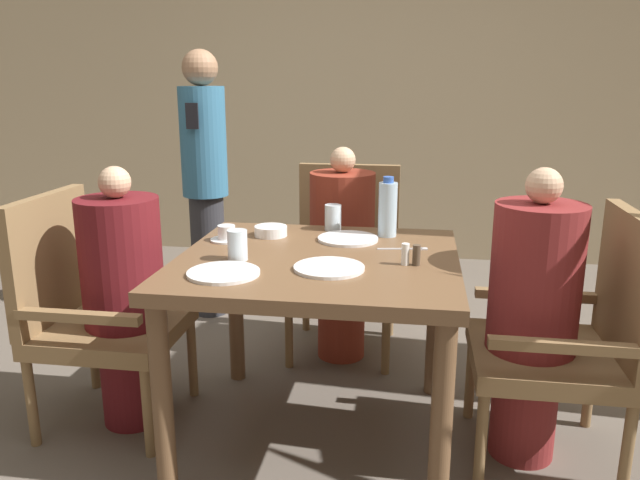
{
  "coord_description": "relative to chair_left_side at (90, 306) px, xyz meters",
  "views": [
    {
      "loc": [
        0.35,
        -2.21,
        1.4
      ],
      "look_at": [
        0.0,
        0.05,
        0.8
      ],
      "focal_mm": 35.0,
      "sensor_mm": 36.0,
      "label": 1
    }
  ],
  "objects": [
    {
      "name": "chair_far_side",
      "position": [
        0.94,
        0.91,
        0.0
      ],
      "size": [
        0.54,
        0.54,
        0.95
      ],
      "color": "brown",
      "rests_on": "ground_plane"
    },
    {
      "name": "plate_main_right",
      "position": [
        0.66,
        -0.27,
        0.26
      ],
      "size": [
        0.25,
        0.25,
        0.01
      ],
      "color": "white",
      "rests_on": "dining_table"
    },
    {
      "name": "plate_dessert_center",
      "position": [
        1.0,
        -0.16,
        0.26
      ],
      "size": [
        0.25,
        0.25,
        0.01
      ],
      "color": "white",
      "rests_on": "dining_table"
    },
    {
      "name": "bowl_small",
      "position": [
        0.69,
        0.28,
        0.27
      ],
      "size": [
        0.14,
        0.14,
        0.04
      ],
      "color": "white",
      "rests_on": "dining_table"
    },
    {
      "name": "glass_tall_near",
      "position": [
        0.66,
        -0.09,
        0.31
      ],
      "size": [
        0.07,
        0.07,
        0.11
      ],
      "color": "silver",
      "rests_on": "dining_table"
    },
    {
      "name": "pepper_shaker",
      "position": [
        1.3,
        -0.06,
        0.29
      ],
      "size": [
        0.03,
        0.03,
        0.07
      ],
      "color": "#4C3D2D",
      "rests_on": "dining_table"
    },
    {
      "name": "dining_table",
      "position": [
        0.94,
        0.0,
        0.15
      ],
      "size": [
        1.04,
        0.99,
        0.75
      ],
      "color": "brown",
      "rests_on": "ground_plane"
    },
    {
      "name": "plate_main_left",
      "position": [
        1.02,
        0.25,
        0.26
      ],
      "size": [
        0.25,
        0.25,
        0.01
      ],
      "color": "white",
      "rests_on": "dining_table"
    },
    {
      "name": "wall_back",
      "position": [
        0.94,
        2.69,
        0.9
      ],
      "size": [
        8.0,
        0.06,
        2.8
      ],
      "color": "tan",
      "rests_on": "ground_plane"
    },
    {
      "name": "diner_in_right_chair",
      "position": [
        1.73,
        0.0,
        0.06
      ],
      "size": [
        0.32,
        0.32,
        1.1
      ],
      "color": "maroon",
      "rests_on": "ground_plane"
    },
    {
      "name": "teacup_with_saucer",
      "position": [
        0.53,
        0.17,
        0.28
      ],
      "size": [
        0.13,
        0.13,
        0.06
      ],
      "color": "white",
      "rests_on": "dining_table"
    },
    {
      "name": "diner_in_far_chair",
      "position": [
        0.94,
        0.76,
        0.05
      ],
      "size": [
        0.32,
        0.32,
        1.08
      ],
      "color": "maroon",
      "rests_on": "ground_plane"
    },
    {
      "name": "glass_tall_mid",
      "position": [
        0.94,
        0.42,
        0.31
      ],
      "size": [
        0.07,
        0.07,
        0.11
      ],
      "color": "silver",
      "rests_on": "dining_table"
    },
    {
      "name": "chair_right_side",
      "position": [
        1.88,
        0.0,
        0.0
      ],
      "size": [
        0.54,
        0.54,
        0.95
      ],
      "color": "brown",
      "rests_on": "ground_plane"
    },
    {
      "name": "standing_host",
      "position": [
        0.08,
        1.24,
        0.33
      ],
      "size": [
        0.26,
        0.3,
        1.55
      ],
      "color": "#2D2D33",
      "rests_on": "ground_plane"
    },
    {
      "name": "fork_beside_plate",
      "position": [
        1.27,
        0.15,
        0.25
      ],
      "size": [
        0.2,
        0.05,
        0.0
      ],
      "color": "silver",
      "rests_on": "dining_table"
    },
    {
      "name": "salt_shaker",
      "position": [
        1.26,
        -0.06,
        0.29
      ],
      "size": [
        0.03,
        0.03,
        0.08
      ],
      "color": "white",
      "rests_on": "dining_table"
    },
    {
      "name": "diner_in_left_chair",
      "position": [
        0.15,
        0.0,
        0.05
      ],
      "size": [
        0.32,
        0.32,
        1.07
      ],
      "color": "#5B1419",
      "rests_on": "ground_plane"
    },
    {
      "name": "chair_left_side",
      "position": [
        0.0,
        0.0,
        0.0
      ],
      "size": [
        0.54,
        0.54,
        0.95
      ],
      "color": "brown",
      "rests_on": "ground_plane"
    },
    {
      "name": "water_bottle",
      "position": [
        1.18,
        0.35,
        0.37
      ],
      "size": [
        0.08,
        0.08,
        0.25
      ],
      "color": "silver",
      "rests_on": "dining_table"
    },
    {
      "name": "ground_plane",
      "position": [
        0.94,
        0.0,
        -0.5
      ],
      "size": [
        16.0,
        16.0,
        0.0
      ],
      "primitive_type": "plane",
      "color": "#60564C"
    }
  ]
}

